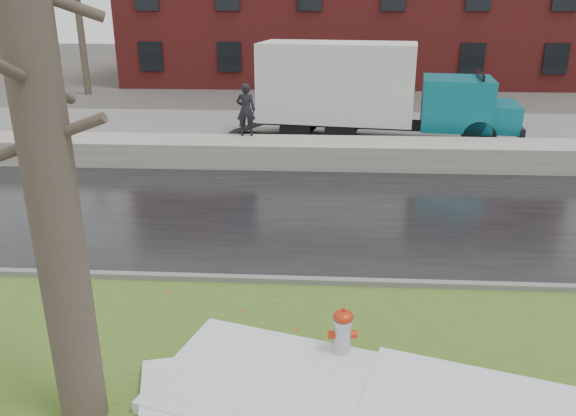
# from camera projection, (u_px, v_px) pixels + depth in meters

# --- Properties ---
(ground) EXTENTS (120.00, 120.00, 0.00)m
(ground) POSITION_uv_depth(u_px,v_px,m) (281.00, 314.00, 8.88)
(ground) COLOR #47423D
(ground) RESTS_ON ground
(verge) EXTENTS (60.00, 4.50, 0.04)m
(verge) POSITION_uv_depth(u_px,v_px,m) (275.00, 361.00, 7.70)
(verge) COLOR #32501A
(verge) RESTS_ON ground
(road) EXTENTS (60.00, 7.00, 0.03)m
(road) POSITION_uv_depth(u_px,v_px,m) (295.00, 213.00, 13.09)
(road) COLOR black
(road) RESTS_ON ground
(parking_lot) EXTENTS (60.00, 9.00, 0.03)m
(parking_lot) POSITION_uv_depth(u_px,v_px,m) (306.00, 133.00, 21.05)
(parking_lot) COLOR slate
(parking_lot) RESTS_ON ground
(curb) EXTENTS (60.00, 0.15, 0.14)m
(curb) POSITION_uv_depth(u_px,v_px,m) (285.00, 281.00, 9.79)
(curb) COLOR slate
(curb) RESTS_ON ground
(snowbank) EXTENTS (60.00, 1.60, 0.75)m
(snowbank) POSITION_uv_depth(u_px,v_px,m) (302.00, 153.00, 16.90)
(snowbank) COLOR #A39D95
(snowbank) RESTS_ON ground
(bg_tree_left) EXTENTS (1.40, 1.62, 6.50)m
(bg_tree_left) POSITION_uv_depth(u_px,v_px,m) (80.00, 29.00, 29.01)
(bg_tree_left) COLOR brown
(bg_tree_left) RESTS_ON ground
(bg_tree_center) EXTENTS (1.40, 1.62, 6.50)m
(bg_tree_center) POSITION_uv_depth(u_px,v_px,m) (210.00, 26.00, 32.42)
(bg_tree_center) COLOR brown
(bg_tree_center) RESTS_ON ground
(fire_hydrant) EXTENTS (0.40, 0.35, 0.82)m
(fire_hydrant) POSITION_uv_depth(u_px,v_px,m) (343.00, 334.00, 7.51)
(fire_hydrant) COLOR #AAAEB2
(fire_hydrant) RESTS_ON verge
(tree) EXTENTS (1.35, 1.61, 6.48)m
(tree) POSITION_uv_depth(u_px,v_px,m) (45.00, 147.00, 5.54)
(tree) COLOR brown
(tree) RESTS_ON verge
(box_truck) EXTENTS (10.22, 3.56, 3.37)m
(box_truck) POSITION_uv_depth(u_px,v_px,m) (368.00, 90.00, 19.33)
(box_truck) COLOR black
(box_truck) RESTS_ON ground
(worker) EXTENTS (0.60, 0.40, 1.60)m
(worker) POSITION_uv_depth(u_px,v_px,m) (246.00, 110.00, 17.15)
(worker) COLOR black
(worker) RESTS_ON snowbank
(snow_patch_near) EXTENTS (3.06, 2.65, 0.16)m
(snow_patch_near) POSITION_uv_depth(u_px,v_px,m) (265.00, 381.00, 7.12)
(snow_patch_near) COLOR silver
(snow_patch_near) RESTS_ON verge
(snow_patch_far) EXTENTS (2.53, 2.10, 0.14)m
(snow_patch_far) POSITION_uv_depth(u_px,v_px,m) (232.00, 393.00, 6.92)
(snow_patch_far) COLOR silver
(snow_patch_far) RESTS_ON verge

